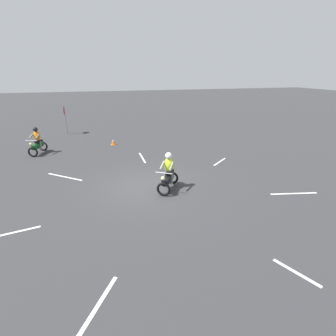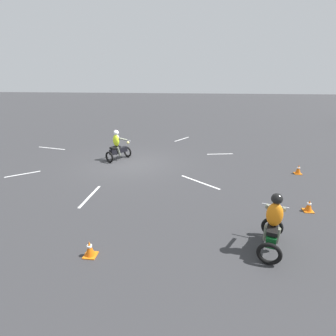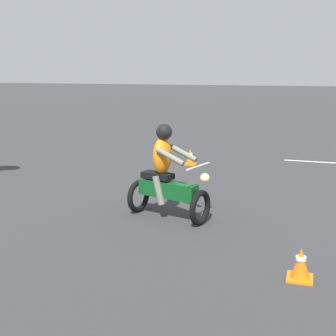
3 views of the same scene
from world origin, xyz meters
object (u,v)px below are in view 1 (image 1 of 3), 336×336
motorcycle_rider_background (37,142)px  stop_sign (65,114)px  traffic_cone_mid_center (113,142)px  motorcycle_rider_foreground (168,174)px

motorcycle_rider_background → stop_sign: size_ratio=0.72×
stop_sign → motorcycle_rider_background: bearing=165.7°
traffic_cone_mid_center → motorcycle_rider_foreground: bearing=-168.2°
motorcycle_rider_background → traffic_cone_mid_center: (0.79, -4.63, -0.52)m
traffic_cone_mid_center → motorcycle_rider_background: bearing=99.7°
stop_sign → traffic_cone_mid_center: 5.64m
traffic_cone_mid_center → stop_sign: bearing=37.5°
stop_sign → traffic_cone_mid_center: stop_sign is taller
stop_sign → traffic_cone_mid_center: bearing=-142.5°
motorcycle_rider_foreground → stop_sign: bearing=-35.8°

